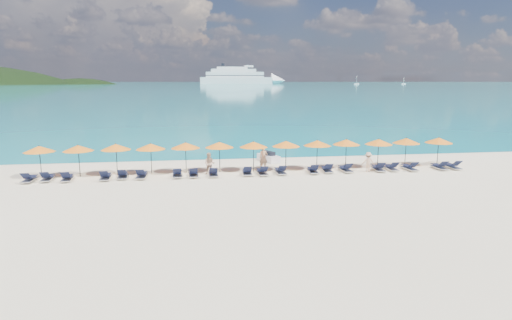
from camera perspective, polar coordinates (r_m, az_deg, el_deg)
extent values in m
plane|color=beige|center=(26.92, 0.90, -3.69)|extent=(1400.00, 1400.00, 0.00)
cube|color=#1FA9B2|center=(685.79, -7.90, 10.09)|extent=(1600.00, 1300.00, 0.01)
ellipsoid|color=black|center=(605.08, -22.18, 6.00)|extent=(162.00, 126.00, 85.50)
cube|color=silver|center=(619.54, -2.67, 10.54)|extent=(101.98, 19.28, 9.26)
cone|color=silver|center=(627.89, 2.99, 10.54)|extent=(20.52, 20.52, 20.37)
cube|color=silver|center=(619.41, -2.85, 11.31)|extent=(81.59, 16.35, 7.41)
cube|color=silver|center=(619.33, -3.03, 11.82)|extent=(63.25, 14.36, 4.63)
cube|color=silver|center=(619.27, -3.21, 12.16)|extent=(42.86, 11.43, 3.24)
cube|color=black|center=(619.40, -2.85, 11.18)|extent=(82.61, 16.54, 0.83)
cube|color=black|center=(619.43, -2.86, 11.48)|extent=(80.57, 16.16, 0.83)
cylinder|color=black|center=(618.49, -4.42, 12.50)|extent=(4.07, 4.07, 5.09)
cube|color=silver|center=(555.78, 13.25, 9.86)|extent=(5.97, 1.99, 1.59)
cylinder|color=silver|center=(555.74, 13.27, 10.39)|extent=(0.36, 0.36, 9.96)
cube|color=silver|center=(587.68, 19.07, 9.58)|extent=(5.24, 1.75, 1.40)
cylinder|color=silver|center=(587.65, 19.10, 10.02)|extent=(0.31, 0.31, 8.74)
cube|color=silver|center=(35.29, 1.68, 0.27)|extent=(1.68, 2.52, 0.54)
cube|color=black|center=(35.06, 1.85, 0.85)|extent=(0.81, 1.09, 0.34)
cylinder|color=black|center=(35.70, 1.20, 1.27)|extent=(0.53, 0.25, 0.06)
imported|color=tan|center=(32.00, 1.00, 0.26)|extent=(0.70, 0.50, 1.78)
imported|color=tan|center=(30.55, -6.21, -0.50)|extent=(0.86, 0.64, 1.58)
imported|color=tan|center=(32.30, 14.73, -0.27)|extent=(1.02, 0.62, 1.47)
cylinder|color=black|center=(32.82, -26.80, -0.26)|extent=(0.05, 0.05, 2.20)
cone|color=orange|center=(32.68, -26.94, 1.32)|extent=(2.10, 2.10, 0.42)
sphere|color=black|center=(32.65, -26.97, 1.70)|extent=(0.08, 0.08, 0.08)
cylinder|color=black|center=(32.11, -22.52, -0.14)|extent=(0.05, 0.05, 2.20)
cone|color=orange|center=(31.96, -22.63, 1.48)|extent=(2.10, 2.10, 0.42)
sphere|color=black|center=(31.93, -22.66, 1.87)|extent=(0.08, 0.08, 0.08)
cylinder|color=black|center=(31.75, -18.09, 0.03)|extent=(0.05, 0.05, 2.20)
cone|color=orange|center=(31.60, -18.18, 1.67)|extent=(2.10, 2.10, 0.42)
sphere|color=black|center=(31.57, -18.21, 2.07)|extent=(0.08, 0.08, 0.08)
cylinder|color=black|center=(31.27, -13.80, 0.10)|extent=(0.05, 0.05, 2.20)
cone|color=orange|center=(31.12, -13.87, 1.76)|extent=(2.10, 2.10, 0.42)
sphere|color=black|center=(31.09, -13.89, 2.16)|extent=(0.08, 0.08, 0.08)
cylinder|color=black|center=(31.29, -9.33, 0.27)|extent=(0.05, 0.05, 2.20)
cone|color=orange|center=(31.13, -9.38, 1.94)|extent=(2.10, 2.10, 0.42)
sphere|color=black|center=(31.10, -9.40, 2.34)|extent=(0.08, 0.08, 0.08)
cylinder|color=black|center=(31.28, -4.88, 0.38)|extent=(0.05, 0.05, 2.20)
cone|color=orange|center=(31.13, -4.90, 2.04)|extent=(2.10, 2.10, 0.42)
sphere|color=black|center=(31.10, -4.91, 2.44)|extent=(0.08, 0.08, 0.08)
cylinder|color=black|center=(31.31, -0.33, 0.43)|extent=(0.05, 0.05, 2.20)
cone|color=orange|center=(31.16, -0.33, 2.09)|extent=(2.10, 2.10, 0.42)
sphere|color=black|center=(31.13, -0.33, 2.49)|extent=(0.08, 0.08, 0.08)
cylinder|color=black|center=(31.74, 4.00, 0.54)|extent=(0.05, 0.05, 2.20)
cone|color=orange|center=(31.59, 4.02, 2.18)|extent=(2.10, 2.10, 0.42)
sphere|color=black|center=(31.56, 4.03, 2.58)|extent=(0.08, 0.08, 0.08)
cylinder|color=black|center=(32.33, 8.14, 0.65)|extent=(0.05, 0.05, 2.20)
cone|color=orange|center=(32.19, 8.18, 2.26)|extent=(2.10, 2.10, 0.42)
sphere|color=black|center=(32.16, 8.19, 2.65)|extent=(0.08, 0.08, 0.08)
cylinder|color=black|center=(33.23, 11.90, 0.79)|extent=(0.05, 0.05, 2.20)
cone|color=orange|center=(33.09, 11.97, 2.36)|extent=(2.10, 2.10, 0.42)
sphere|color=black|center=(33.06, 11.98, 2.74)|extent=(0.08, 0.08, 0.08)
cylinder|color=black|center=(33.97, 15.96, 0.82)|extent=(0.05, 0.05, 2.20)
cone|color=orange|center=(33.83, 16.04, 2.36)|extent=(2.10, 2.10, 0.42)
sphere|color=black|center=(33.80, 16.06, 2.73)|extent=(0.08, 0.08, 0.08)
cylinder|color=black|center=(35.18, 19.32, 0.96)|extent=(0.05, 0.05, 2.20)
cone|color=orange|center=(35.05, 19.41, 2.44)|extent=(2.10, 2.10, 0.42)
sphere|color=black|center=(35.02, 19.43, 2.80)|extent=(0.08, 0.08, 0.08)
cylinder|color=black|center=(36.35, 23.08, 1.00)|extent=(0.05, 0.05, 2.20)
cone|color=orange|center=(36.22, 23.19, 2.44)|extent=(2.10, 2.10, 0.42)
sphere|color=black|center=(36.19, 23.21, 2.78)|extent=(0.08, 0.08, 0.08)
cube|color=silver|center=(32.08, -27.95, -2.35)|extent=(0.63, 1.70, 0.06)
cube|color=black|center=(32.28, -27.83, -1.97)|extent=(0.55, 1.10, 0.04)
cube|color=black|center=(31.50, -28.35, -1.84)|extent=(0.55, 0.54, 0.43)
cube|color=silver|center=(31.87, -26.01, -2.26)|extent=(0.72, 1.73, 0.06)
cube|color=black|center=(32.08, -25.93, -1.88)|extent=(0.62, 1.13, 0.04)
cube|color=black|center=(31.27, -26.32, -1.75)|extent=(0.58, 0.57, 0.43)
cube|color=silver|center=(31.28, -23.85, -2.31)|extent=(0.78, 1.75, 0.06)
cube|color=black|center=(31.49, -23.80, -1.93)|extent=(0.65, 1.15, 0.04)
cube|color=black|center=(30.67, -24.08, -1.79)|extent=(0.60, 0.59, 0.43)
cube|color=silver|center=(30.69, -19.42, -2.24)|extent=(0.70, 1.73, 0.06)
cube|color=black|center=(30.90, -19.37, -1.85)|extent=(0.60, 1.13, 0.04)
cube|color=black|center=(30.08, -19.62, -1.71)|extent=(0.58, 0.56, 0.43)
cube|color=silver|center=(30.77, -17.34, -2.08)|extent=(0.77, 1.75, 0.06)
cube|color=black|center=(30.98, -17.33, -1.69)|extent=(0.64, 1.14, 0.04)
cube|color=black|center=(30.14, -17.46, -1.55)|extent=(0.59, 0.58, 0.43)
cube|color=silver|center=(30.43, -14.99, -2.09)|extent=(0.68, 1.72, 0.06)
cube|color=black|center=(30.64, -14.93, -1.70)|extent=(0.59, 1.12, 0.04)
cube|color=black|center=(29.81, -15.19, -1.56)|extent=(0.57, 0.56, 0.43)
cube|color=silver|center=(30.21, -10.45, -2.00)|extent=(0.70, 1.73, 0.06)
cube|color=black|center=(30.41, -10.47, -1.60)|extent=(0.60, 1.13, 0.04)
cube|color=black|center=(29.58, -10.46, -1.45)|extent=(0.58, 0.56, 0.43)
cube|color=silver|center=(30.15, -8.33, -1.96)|extent=(0.69, 1.72, 0.06)
cube|color=black|center=(30.36, -8.35, -1.56)|extent=(0.59, 1.12, 0.04)
cube|color=black|center=(29.53, -8.31, -1.41)|extent=(0.57, 0.56, 0.43)
cube|color=silver|center=(30.11, -5.72, -1.91)|extent=(0.63, 1.70, 0.06)
cube|color=black|center=(30.32, -5.74, -1.51)|extent=(0.55, 1.10, 0.04)
cube|color=black|center=(29.49, -5.69, -1.37)|extent=(0.55, 0.54, 0.43)
cube|color=silver|center=(30.39, -1.19, -1.74)|extent=(0.69, 1.73, 0.06)
cube|color=black|center=(30.59, -1.23, -1.35)|extent=(0.60, 1.12, 0.04)
cube|color=black|center=(29.76, -1.11, -1.20)|extent=(0.57, 0.56, 0.43)
cube|color=silver|center=(30.41, 0.83, -1.73)|extent=(0.69, 1.73, 0.06)
cube|color=black|center=(30.62, 0.74, -1.34)|extent=(0.60, 1.12, 0.04)
cube|color=black|center=(29.80, 1.04, -1.19)|extent=(0.57, 0.56, 0.43)
cube|color=silver|center=(30.75, 3.26, -1.61)|extent=(0.66, 1.72, 0.06)
cube|color=black|center=(30.95, 3.16, -1.22)|extent=(0.58, 1.11, 0.04)
cube|color=black|center=(30.14, 3.50, -1.07)|extent=(0.56, 0.55, 0.43)
cube|color=silver|center=(31.25, 7.57, -1.49)|extent=(0.76, 1.75, 0.06)
cube|color=black|center=(31.45, 7.50, -1.11)|extent=(0.64, 1.14, 0.04)
cube|color=black|center=(30.63, 7.78, -0.95)|extent=(0.59, 0.58, 0.43)
cube|color=silver|center=(31.73, 9.44, -1.35)|extent=(0.78, 1.75, 0.06)
cube|color=black|center=(31.93, 9.36, -0.98)|extent=(0.65, 1.15, 0.04)
cube|color=black|center=(31.12, 9.68, -0.83)|extent=(0.60, 0.59, 0.43)
cube|color=silver|center=(32.12, 11.83, -1.29)|extent=(0.67, 1.72, 0.06)
cube|color=black|center=(32.31, 11.68, -0.92)|extent=(0.58, 1.12, 0.04)
cube|color=black|center=(31.54, 12.22, -0.76)|extent=(0.57, 0.55, 0.43)
cube|color=silver|center=(32.96, 15.97, -1.17)|extent=(0.79, 1.75, 0.06)
cube|color=black|center=(33.16, 15.85, -0.81)|extent=(0.66, 1.15, 0.04)
cube|color=black|center=(32.37, 16.30, -0.66)|extent=(0.60, 0.59, 0.43)
cube|color=silver|center=(33.45, 17.56, -1.09)|extent=(0.68, 1.72, 0.06)
cube|color=black|center=(33.65, 17.41, -0.74)|extent=(0.59, 1.12, 0.04)
cube|color=black|center=(32.88, 17.98, -0.58)|extent=(0.57, 0.56, 0.43)
cube|color=silver|center=(33.91, 19.77, -1.07)|extent=(0.71, 1.73, 0.06)
cube|color=black|center=(34.09, 19.58, -0.72)|extent=(0.61, 1.13, 0.04)
cube|color=black|center=(33.38, 20.30, -0.56)|extent=(0.58, 0.57, 0.43)
cube|color=silver|center=(35.10, 23.24, -0.93)|extent=(0.62, 1.70, 0.06)
cube|color=black|center=(35.28, 23.05, -0.59)|extent=(0.55, 1.10, 0.04)
cube|color=black|center=(34.57, 23.75, -0.44)|extent=(0.55, 0.54, 0.43)
cube|color=silver|center=(35.71, 24.70, -0.85)|extent=(0.64, 1.71, 0.06)
cube|color=black|center=(35.88, 24.50, -0.52)|extent=(0.57, 1.11, 0.04)
cube|color=black|center=(35.19, 25.24, -0.37)|extent=(0.56, 0.54, 0.43)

